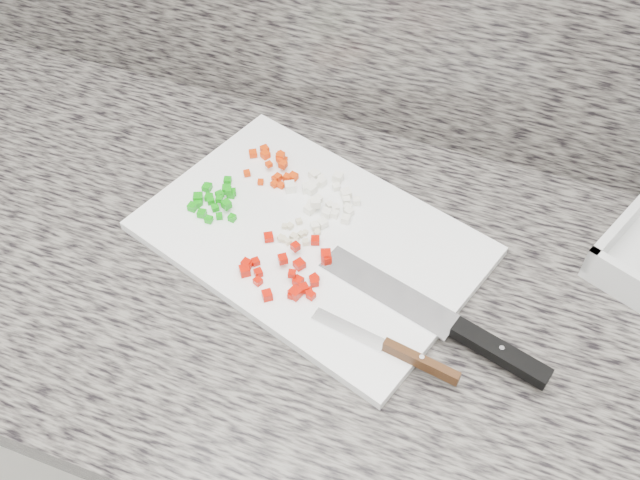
{
  "coord_description": "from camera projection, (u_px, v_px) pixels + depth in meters",
  "views": [
    {
      "loc": [
        0.16,
        0.93,
        1.62
      ],
      "look_at": [
        -0.05,
        1.47,
        0.93
      ],
      "focal_mm": 40.0,
      "sensor_mm": 36.0,
      "label": 1
    }
  ],
  "objects": [
    {
      "name": "paring_knife",
      "position": [
        402.0,
        353.0,
        0.81
      ],
      "size": [
        0.18,
        0.05,
        0.02
      ],
      "rotation": [
        0.0,
        0.0,
        -0.17
      ],
      "color": "silver",
      "rests_on": "cutting_board"
    },
    {
      "name": "garlic_pile",
      "position": [
        295.0,
        235.0,
        0.92
      ],
      "size": [
        0.05,
        0.05,
        0.01
      ],
      "color": "beige",
      "rests_on": "cutting_board"
    },
    {
      "name": "cabinet",
      "position": [
        339.0,
        444.0,
        1.25
      ],
      "size": [
        3.92,
        0.62,
        0.86
      ],
      "primitive_type": "cube",
      "color": "silver",
      "rests_on": "ground"
    },
    {
      "name": "chef_knife",
      "position": [
        460.0,
        330.0,
        0.83
      ],
      "size": [
        0.3,
        0.12,
        0.02
      ],
      "rotation": [
        0.0,
        0.0,
        -0.29
      ],
      "color": "silver",
      "rests_on": "cutting_board"
    },
    {
      "name": "countertop",
      "position": [
        346.0,
        294.0,
        0.91
      ],
      "size": [
        3.96,
        0.64,
        0.04
      ],
      "primitive_type": "cube",
      "color": "#656159",
      "rests_on": "cabinet"
    },
    {
      "name": "carrot_pile",
      "position": [
        275.0,
        166.0,
        1.0
      ],
      "size": [
        0.09,
        0.07,
        0.02
      ],
      "color": "red",
      "rests_on": "cutting_board"
    },
    {
      "name": "green_pepper_pile",
      "position": [
        214.0,
        199.0,
        0.96
      ],
      "size": [
        0.07,
        0.09,
        0.02
      ],
      "color": "#0E960D",
      "rests_on": "cutting_board"
    },
    {
      "name": "onion_pile",
      "position": [
        323.0,
        197.0,
        0.96
      ],
      "size": [
        0.11,
        0.11,
        0.02
      ],
      "color": "white",
      "rests_on": "cutting_board"
    },
    {
      "name": "red_pepper_pile",
      "position": [
        288.0,
        271.0,
        0.88
      ],
      "size": [
        0.11,
        0.12,
        0.02
      ],
      "color": "#B90F02",
      "rests_on": "cutting_board"
    },
    {
      "name": "cutting_board",
      "position": [
        311.0,
        238.0,
        0.93
      ],
      "size": [
        0.49,
        0.4,
        0.01
      ],
      "primitive_type": "cube",
      "rotation": [
        0.0,
        0.0,
        -0.32
      ],
      "color": "white",
      "rests_on": "countertop"
    }
  ]
}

